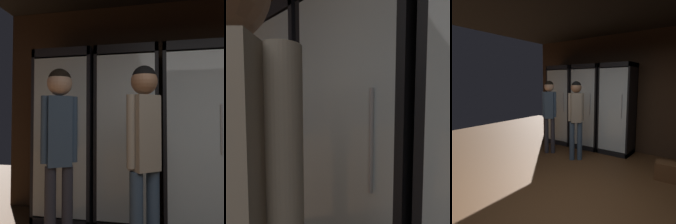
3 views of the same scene
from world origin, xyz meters
The scene contains 2 objects.
cooler_far_left centered at (-1.99, 2.73, 1.03)m, with size 0.73×0.61×2.09m.
cooler_left centered at (-1.22, 2.73, 1.02)m, with size 0.73×0.61×2.09m.
Camera 2 is at (-0.58, 1.63, 1.34)m, focal length 28.81 mm.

